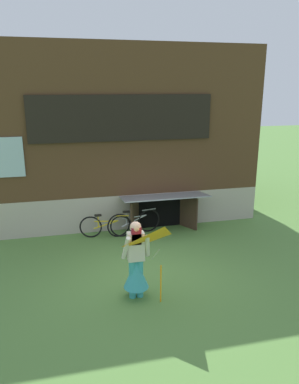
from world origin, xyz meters
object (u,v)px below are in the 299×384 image
Objects in this scene: kite at (164,247)px; bicycle_yellow at (106,226)px; bicycle_silver at (134,222)px; person at (136,266)px.

kite is 1.06× the size of bicycle_yellow.
bicycle_silver is 1.08× the size of bicycle_yellow.
person is 3.38m from bicycle_yellow.
person is at bearing 130.40° from kite.
person is at bearing -76.75° from bicycle_yellow.
kite is 4.07m from bicycle_yellow.
bicycle_silver is at bearing 12.09° from bicycle_yellow.
kite is at bearing -103.51° from bicycle_silver.
kite reaches higher than bicycle_silver.
person is 1.03× the size of kite.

